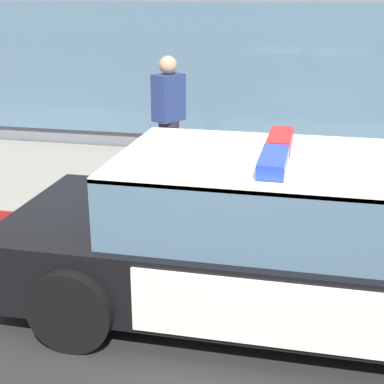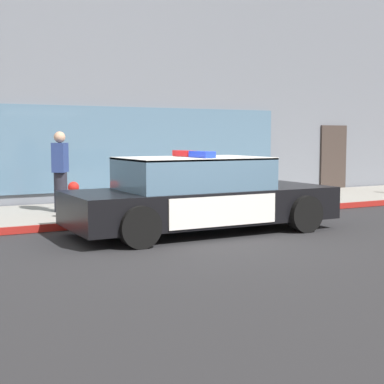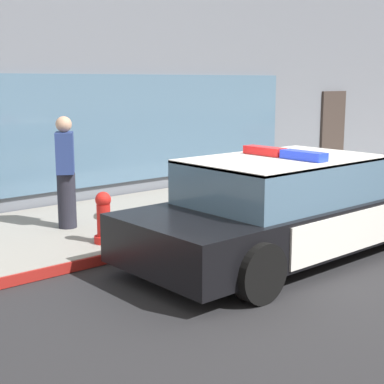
% 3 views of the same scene
% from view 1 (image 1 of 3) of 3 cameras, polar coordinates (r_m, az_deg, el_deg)
% --- Properties ---
extents(ground, '(48.00, 48.00, 0.00)m').
position_cam_1_polar(ground, '(4.80, 2.29, -14.06)').
color(ground, '#262628').
extents(sidewalk, '(48.00, 3.17, 0.15)m').
position_cam_1_polar(sidewalk, '(7.85, 6.80, 0.09)').
color(sidewalk, gray).
rests_on(sidewalk, ground).
extents(curb_red_paint, '(28.80, 0.04, 0.14)m').
position_cam_1_polar(curb_red_paint, '(6.36, 5.27, -4.54)').
color(curb_red_paint, maroon).
rests_on(curb_red_paint, ground).
extents(police_cruiser, '(4.96, 2.10, 1.49)m').
position_cam_1_polar(police_cruiser, '(4.89, 9.67, -4.60)').
color(police_cruiser, black).
rests_on(police_cruiser, ground).
extents(fire_hydrant, '(0.34, 0.39, 0.73)m').
position_cam_1_polar(fire_hydrant, '(6.89, -4.96, 1.15)').
color(fire_hydrant, red).
rests_on(fire_hydrant, sidewalk).
extents(pedestrian_on_sidewalk, '(0.43, 0.48, 1.71)m').
position_cam_1_polar(pedestrian_on_sidewalk, '(7.78, -2.33, 7.22)').
color(pedestrian_on_sidewalk, '#23232D').
rests_on(pedestrian_on_sidewalk, sidewalk).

